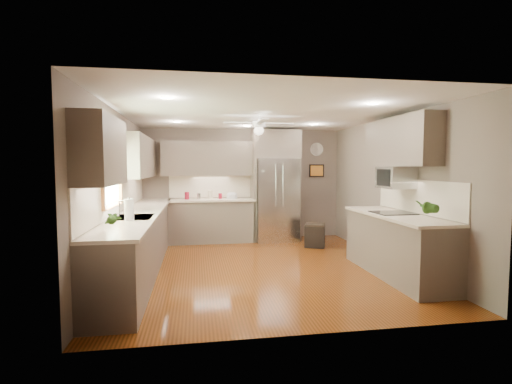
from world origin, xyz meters
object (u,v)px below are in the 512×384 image
object	(u,v)px
canister_d	(220,196)
potted_plant_right	(426,207)
refrigerator	(276,187)
stool	(315,235)
canister_b	(199,196)
canister_a	(187,196)
soap_bottle	(128,208)
bowl	(232,198)
microwave	(396,178)
canister_c	(210,195)
potted_plant_left	(112,219)
paper_towel	(129,210)

from	to	relation	value
canister_d	potted_plant_right	xyz separation A→B (m)	(2.43, -3.78, 0.12)
refrigerator	stool	xyz separation A→B (m)	(0.64, -0.83, -0.95)
refrigerator	canister_b	bearing A→B (deg)	178.30
potted_plant_right	refrigerator	world-z (taller)	refrigerator
canister_a	stool	world-z (taller)	canister_a
canister_a	soap_bottle	xyz separation A→B (m)	(-0.82, -2.34, 0.00)
canister_a	bowl	bearing A→B (deg)	-2.88
bowl	refrigerator	size ratio (longest dim) A/B	0.10
potted_plant_right	microwave	world-z (taller)	microwave
canister_c	canister_d	xyz separation A→B (m)	(0.22, 0.00, -0.03)
potted_plant_left	bowl	world-z (taller)	potted_plant_left
canister_c	refrigerator	bearing A→B (deg)	-3.44
potted_plant_left	microwave	size ratio (longest dim) A/B	0.57
microwave	potted_plant_right	bearing A→B (deg)	-97.60
soap_bottle	potted_plant_right	size ratio (longest dim) A/B	0.46
microwave	refrigerator	bearing A→B (deg)	116.09
canister_c	paper_towel	world-z (taller)	paper_towel
canister_c	potted_plant_right	xyz separation A→B (m)	(2.65, -3.78, 0.09)
canister_c	soap_bottle	world-z (taller)	canister_c
bowl	microwave	xyz separation A→B (m)	(2.31, -2.71, 0.51)
canister_a	potted_plant_right	size ratio (longest dim) A/B	0.43
canister_a	refrigerator	world-z (taller)	refrigerator
soap_bottle	paper_towel	size ratio (longest dim) A/B	0.54
canister_d	canister_b	bearing A→B (deg)	-175.17
canister_b	potted_plant_right	distance (m)	4.73
refrigerator	stool	world-z (taller)	refrigerator
potted_plant_right	bowl	size ratio (longest dim) A/B	1.56
microwave	canister_c	bearing A→B (deg)	134.82
paper_towel	refrigerator	bearing A→B (deg)	48.95
potted_plant_right	stool	xyz separation A→B (m)	(-0.55, 2.85, -0.88)
potted_plant_right	stool	world-z (taller)	potted_plant_right
bowl	paper_towel	distance (m)	3.45
refrigerator	stool	distance (m)	1.42
microwave	stool	xyz separation A→B (m)	(-0.68, 1.87, -1.24)
canister_c	paper_towel	distance (m)	3.33
stool	soap_bottle	bearing A→B (deg)	-156.96
canister_b	soap_bottle	bearing A→B (deg)	-114.74
refrigerator	paper_towel	xyz separation A→B (m)	(-2.63, -3.02, -0.11)
potted_plant_left	canister_b	bearing A→B (deg)	76.67
canister_b	potted_plant_left	size ratio (longest dim) A/B	0.41
refrigerator	stool	bearing A→B (deg)	-52.37
canister_b	stool	size ratio (longest dim) A/B	0.25
canister_a	bowl	size ratio (longest dim) A/B	0.68
potted_plant_right	potted_plant_left	bearing A→B (deg)	-176.10
bowl	stool	world-z (taller)	bowl
canister_b	paper_towel	size ratio (longest dim) A/B	0.41
bowl	microwave	size ratio (longest dim) A/B	0.43
canister_b	canister_d	xyz separation A→B (m)	(0.47, 0.04, -0.01)
bowl	canister_b	bearing A→B (deg)	176.29
canister_d	stool	size ratio (longest dim) A/B	0.24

